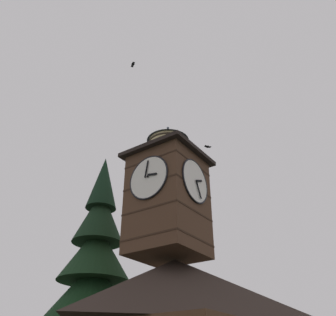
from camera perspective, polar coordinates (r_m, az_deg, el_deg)
name	(u,v)px	position (r m, az deg, el deg)	size (l,w,h in m)	color
clock_tower	(168,193)	(21.70, 0.00, -5.60)	(4.46, 4.46, 8.72)	#4C3323
pine_tree_behind	(93,288)	(24.93, -11.83, -19.43)	(7.27, 7.27, 16.38)	#473323
flying_bird_high	(133,64)	(22.97, -5.55, 14.54)	(0.36, 0.46, 0.11)	black
flying_bird_low	(208,147)	(28.13, 6.30, 1.78)	(0.55, 0.46, 0.16)	black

